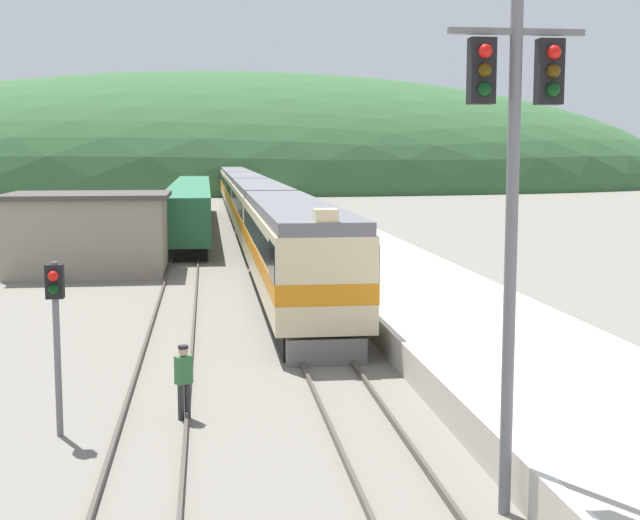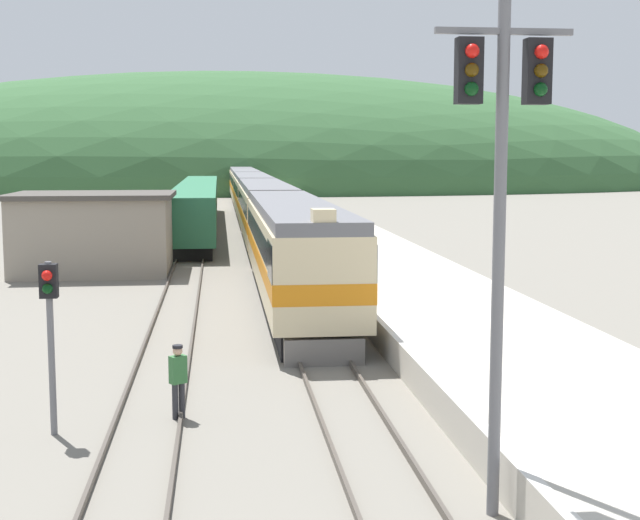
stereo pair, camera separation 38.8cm
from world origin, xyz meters
name	(u,v)px [view 2 (the right image)]	position (x,y,z in m)	size (l,w,h in m)	color
track_main	(252,220)	(0.00, 70.00, 0.08)	(1.52, 180.00, 0.16)	#4C443D
track_siding	(200,220)	(-4.52, 70.00, 0.08)	(1.52, 180.00, 0.16)	#4C443D
platform	(338,236)	(4.88, 50.00, 0.44)	(6.09, 140.00, 0.89)	#BCB5A5
distant_hills	(236,187)	(0.00, 145.45, 0.00)	(161.12, 72.50, 38.64)	#335B33
station_shed	(94,233)	(-9.07, 36.76, 2.00)	(7.89, 6.19, 3.97)	gray
express_train_lead_car	(294,249)	(0.00, 26.20, 2.20)	(2.95, 20.63, 4.39)	black
carriage_second	(265,212)	(0.00, 47.98, 2.19)	(2.94, 20.71, 4.03)	black
carriage_third	(252,196)	(0.00, 69.57, 2.19)	(2.94, 20.71, 4.03)	black
carriage_fourth	(245,186)	(0.00, 91.16, 2.19)	(2.94, 20.71, 4.03)	black
carriage_fifth	(240,180)	(0.00, 112.75, 2.19)	(2.94, 20.71, 4.03)	black
siding_train	(198,205)	(-4.52, 61.92, 1.82)	(2.90, 44.14, 3.53)	black
signal_mast_main	(501,167)	(1.55, 5.67, 5.73)	(2.20, 0.42, 8.72)	slate
signal_post_siding	(50,311)	(-6.43, 10.80, 2.66)	(0.36, 0.42, 3.70)	slate
track_worker	(178,377)	(-3.85, 11.67, 0.95)	(0.42, 0.38, 1.68)	#2D2D33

